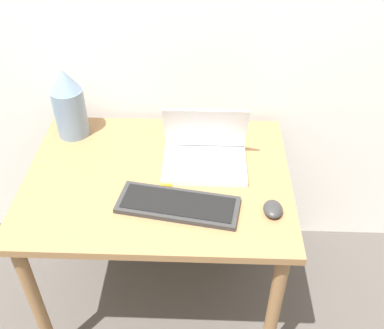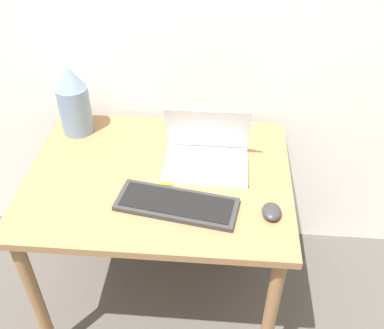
{
  "view_description": "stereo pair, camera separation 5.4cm",
  "coord_description": "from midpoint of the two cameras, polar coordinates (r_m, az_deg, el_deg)",
  "views": [
    {
      "loc": [
        0.18,
        -0.9,
        1.86
      ],
      "look_at": [
        0.13,
        0.33,
        0.85
      ],
      "focal_mm": 42.0,
      "sensor_mm": 36.0,
      "label": 1
    },
    {
      "loc": [
        0.23,
        -0.89,
        1.86
      ],
      "look_at": [
        0.13,
        0.33,
        0.85
      ],
      "focal_mm": 42.0,
      "sensor_mm": 36.0,
      "label": 2
    }
  ],
  "objects": [
    {
      "name": "wall_back",
      "position": [
        1.84,
        -2.15,
        20.16
      ],
      "size": [
        6.0,
        0.05,
        2.5
      ],
      "color": "white",
      "rests_on": "ground_plane"
    },
    {
      "name": "desk",
      "position": [
        1.77,
        -3.26,
        -3.8
      ],
      "size": [
        1.0,
        0.77,
        0.75
      ],
      "color": "olive",
      "rests_on": "ground_plane"
    },
    {
      "name": "laptop",
      "position": [
        1.73,
        2.75,
        1.57
      ],
      "size": [
        0.32,
        0.23,
        0.24
      ],
      "color": "white",
      "rests_on": "desk"
    },
    {
      "name": "keyboard",
      "position": [
        1.57,
        -0.97,
        -5.09
      ],
      "size": [
        0.44,
        0.22,
        0.02
      ],
      "color": "#2D2D2D",
      "rests_on": "desk"
    },
    {
      "name": "mouse",
      "position": [
        1.56,
        11.06,
        -5.9
      ],
      "size": [
        0.07,
        0.09,
        0.03
      ],
      "color": "#2D2D2D",
      "rests_on": "desk"
    },
    {
      "name": "vase",
      "position": [
        1.91,
        -14.02,
        7.82
      ],
      "size": [
        0.13,
        0.13,
        0.3
      ],
      "color": "slate",
      "rests_on": "desk"
    },
    {
      "name": "mp3_player",
      "position": [
        1.67,
        -2.31,
        -2.13
      ],
      "size": [
        0.04,
        0.05,
        0.01
      ],
      "color": "orange",
      "rests_on": "desk"
    }
  ]
}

